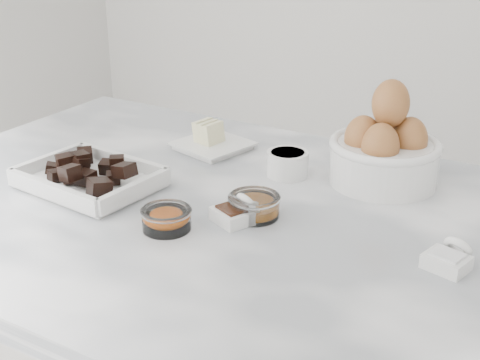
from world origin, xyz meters
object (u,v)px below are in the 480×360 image
object	(u,v)px
salt_spoon	(449,258)
butter_plate	(212,141)
sugar_ramekin	(287,163)
vanilla_spoon	(236,212)
chocolate_dish	(89,174)
egg_bowl	(385,150)
honey_bowl	(254,205)
zest_bowl	(166,218)

from	to	relation	value
salt_spoon	butter_plate	bearing A→B (deg)	157.10
sugar_ramekin	vanilla_spoon	bearing A→B (deg)	-85.80
chocolate_dish	salt_spoon	bearing A→B (deg)	3.97
sugar_ramekin	salt_spoon	bearing A→B (deg)	-27.88
sugar_ramekin	egg_bowl	bearing A→B (deg)	19.83
sugar_ramekin	honey_bowl	bearing A→B (deg)	-79.92
chocolate_dish	butter_plate	distance (m)	0.28
sugar_ramekin	vanilla_spoon	size ratio (longest dim) A/B	0.87
egg_bowl	zest_bowl	size ratio (longest dim) A/B	2.47
vanilla_spoon	egg_bowl	bearing A→B (deg)	61.27
salt_spoon	zest_bowl	bearing A→B (deg)	-165.32
zest_bowl	salt_spoon	world-z (taller)	salt_spoon
chocolate_dish	zest_bowl	world-z (taller)	chocolate_dish
egg_bowl	salt_spoon	world-z (taller)	egg_bowl
butter_plate	honey_bowl	bearing A→B (deg)	-44.92
butter_plate	vanilla_spoon	size ratio (longest dim) A/B	1.83
butter_plate	honey_bowl	size ratio (longest dim) A/B	1.88
egg_bowl	salt_spoon	distance (m)	0.30
vanilla_spoon	salt_spoon	distance (m)	0.32
butter_plate	salt_spoon	bearing A→B (deg)	-22.90
chocolate_dish	honey_bowl	world-z (taller)	chocolate_dish
chocolate_dish	zest_bowl	xyz separation A→B (m)	(0.21, -0.06, -0.01)
honey_bowl	salt_spoon	world-z (taller)	salt_spoon
zest_bowl	egg_bowl	bearing A→B (deg)	57.07
vanilla_spoon	sugar_ramekin	bearing A→B (deg)	94.20
honey_bowl	salt_spoon	bearing A→B (deg)	-0.28
honey_bowl	vanilla_spoon	distance (m)	0.03
chocolate_dish	zest_bowl	size ratio (longest dim) A/B	3.11
butter_plate	sugar_ramekin	size ratio (longest dim) A/B	2.10
egg_bowl	salt_spoon	size ratio (longest dim) A/B	2.49
honey_bowl	egg_bowl	bearing A→B (deg)	61.41
salt_spoon	chocolate_dish	bearing A→B (deg)	-176.03
chocolate_dish	butter_plate	size ratio (longest dim) A/B	1.55
chocolate_dish	vanilla_spoon	xyz separation A→B (m)	(0.29, 0.02, -0.01)
butter_plate	sugar_ramekin	world-z (taller)	butter_plate
butter_plate	zest_bowl	size ratio (longest dim) A/B	2.00
zest_bowl	vanilla_spoon	size ratio (longest dim) A/B	0.91
sugar_ramekin	zest_bowl	xyz separation A→B (m)	(-0.06, -0.28, -0.01)
honey_bowl	salt_spoon	size ratio (longest dim) A/B	1.07
butter_plate	honey_bowl	distance (m)	0.31
zest_bowl	salt_spoon	bearing A→B (deg)	14.68
zest_bowl	vanilla_spoon	world-z (taller)	vanilla_spoon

